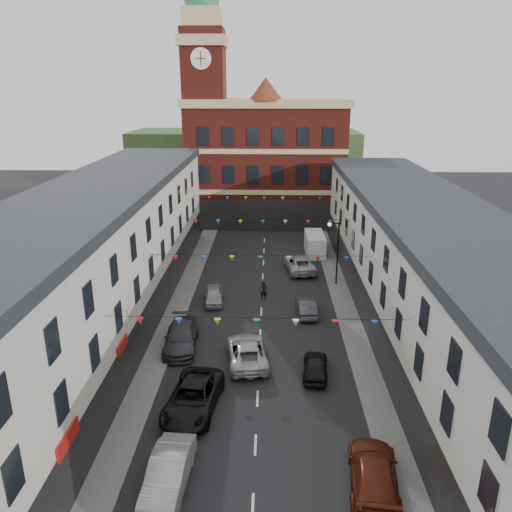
# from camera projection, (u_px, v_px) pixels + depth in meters

# --- Properties ---
(ground) EXTENTS (160.00, 160.00, 0.00)m
(ground) POSITION_uv_depth(u_px,v_px,m) (259.00, 363.00, 33.07)
(ground) COLOR black
(ground) RESTS_ON ground
(pavement_left) EXTENTS (1.80, 64.00, 0.15)m
(pavement_left) POSITION_uv_depth(u_px,v_px,m) (162.00, 346.00, 35.13)
(pavement_left) COLOR #605E5B
(pavement_left) RESTS_ON ground
(pavement_right) EXTENTS (1.80, 64.00, 0.15)m
(pavement_right) POSITION_uv_depth(u_px,v_px,m) (358.00, 349.00, 34.75)
(pavement_right) COLOR #605E5B
(pavement_right) RESTS_ON ground
(terrace_left) EXTENTS (8.40, 56.00, 10.70)m
(terrace_left) POSITION_uv_depth(u_px,v_px,m) (80.00, 281.00, 32.62)
(terrace_left) COLOR beige
(terrace_left) RESTS_ON ground
(terrace_right) EXTENTS (8.40, 56.00, 9.70)m
(terrace_right) POSITION_uv_depth(u_px,v_px,m) (442.00, 292.00, 32.14)
(terrace_right) COLOR beige
(terrace_right) RESTS_ON ground
(civic_building) EXTENTS (20.60, 13.30, 18.50)m
(civic_building) POSITION_uv_depth(u_px,v_px,m) (266.00, 160.00, 66.38)
(civic_building) COLOR maroon
(civic_building) RESTS_ON ground
(clock_tower) EXTENTS (5.60, 5.60, 30.00)m
(clock_tower) POSITION_uv_depth(u_px,v_px,m) (205.00, 108.00, 61.61)
(clock_tower) COLOR maroon
(clock_tower) RESTS_ON ground
(distant_hill) EXTENTS (40.00, 14.00, 10.00)m
(distant_hill) POSITION_uv_depth(u_px,v_px,m) (245.00, 159.00, 90.27)
(distant_hill) COLOR #264621
(distant_hill) RESTS_ON ground
(street_lamp) EXTENTS (1.10, 0.36, 6.00)m
(street_lamp) POSITION_uv_depth(u_px,v_px,m) (335.00, 245.00, 44.89)
(street_lamp) COLOR black
(street_lamp) RESTS_ON ground
(car_left_b) EXTENTS (1.95, 4.87, 1.57)m
(car_left_b) POSITION_uv_depth(u_px,v_px,m) (168.00, 473.00, 22.59)
(car_left_b) COLOR #A8ACB0
(car_left_b) RESTS_ON ground
(car_left_c) EXTENTS (3.30, 6.00, 1.59)m
(car_left_c) POSITION_uv_depth(u_px,v_px,m) (193.00, 397.00, 28.05)
(car_left_c) COLOR black
(car_left_c) RESTS_ON ground
(car_left_d) EXTENTS (2.49, 5.52, 1.57)m
(car_left_d) POSITION_uv_depth(u_px,v_px,m) (181.00, 337.00, 34.87)
(car_left_d) COLOR #36383D
(car_left_d) RESTS_ON ground
(car_left_e) EXTENTS (1.95, 3.96, 1.30)m
(car_left_e) POSITION_uv_depth(u_px,v_px,m) (214.00, 295.00, 42.17)
(car_left_e) COLOR #969A9F
(car_left_e) RESTS_ON ground
(car_right_c) EXTENTS (2.82, 5.58, 1.55)m
(car_right_c) POSITION_uv_depth(u_px,v_px,m) (374.00, 474.00, 22.52)
(car_right_c) COLOR #581E11
(car_right_c) RESTS_ON ground
(car_right_d) EXTENTS (1.90, 3.96, 1.31)m
(car_right_d) POSITION_uv_depth(u_px,v_px,m) (315.00, 366.00, 31.48)
(car_right_d) COLOR black
(car_right_d) RESTS_ON ground
(car_right_e) EXTENTS (1.60, 4.03, 1.30)m
(car_right_e) POSITION_uv_depth(u_px,v_px,m) (306.00, 307.00, 39.98)
(car_right_e) COLOR #43444A
(car_right_e) RESTS_ON ground
(car_right_f) EXTENTS (3.32, 5.93, 1.57)m
(car_right_f) POSITION_uv_depth(u_px,v_px,m) (299.00, 263.00, 49.47)
(car_right_f) COLOR #AEB0B3
(car_right_f) RESTS_ON ground
(moving_car) EXTENTS (3.23, 5.74, 1.51)m
(moving_car) POSITION_uv_depth(u_px,v_px,m) (247.00, 351.00, 33.04)
(moving_car) COLOR #ABAFB2
(moving_car) RESTS_ON ground
(white_van) EXTENTS (2.01, 5.07, 2.23)m
(white_van) POSITION_uv_depth(u_px,v_px,m) (315.00, 244.00, 54.51)
(white_van) COLOR white
(white_van) RESTS_ON ground
(pedestrian) EXTENTS (0.66, 0.47, 1.70)m
(pedestrian) POSITION_uv_depth(u_px,v_px,m) (264.00, 291.00, 42.65)
(pedestrian) COLOR black
(pedestrian) RESTS_ON ground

